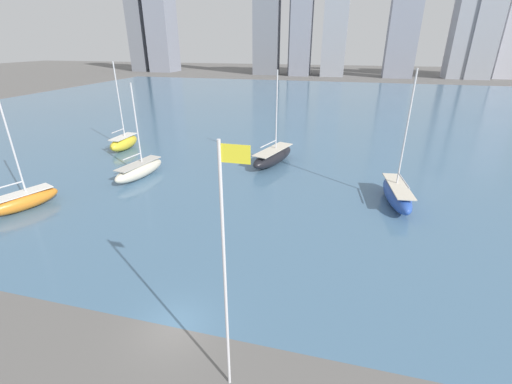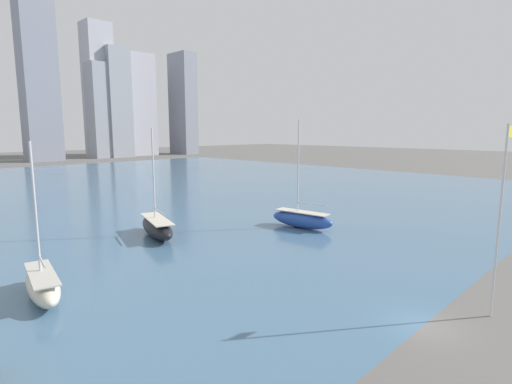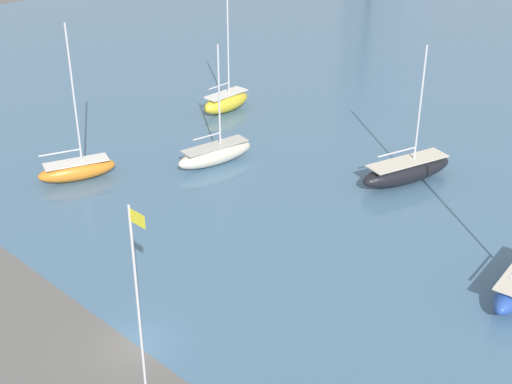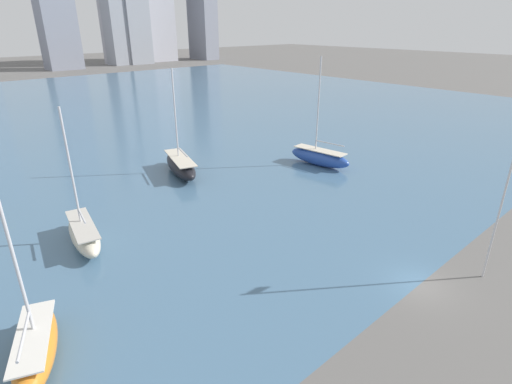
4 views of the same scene
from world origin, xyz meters
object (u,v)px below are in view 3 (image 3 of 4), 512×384
flag_pole (139,304)px  sailboat_yellow (226,101)px  sailboat_orange (77,169)px  sailboat_cream (215,154)px  sailboat_black (407,170)px

flag_pole → sailboat_yellow: 45.03m
flag_pole → sailboat_orange: bearing=153.5°
flag_pole → sailboat_cream: (-19.80, 23.91, -5.70)m
sailboat_black → sailboat_orange: sailboat_orange is taller
sailboat_yellow → flag_pole: bearing=-49.8°
sailboat_black → sailboat_orange: 29.40m
sailboat_cream → sailboat_orange: 12.62m
sailboat_black → sailboat_yellow: (-24.08, 1.04, 0.03)m
sailboat_orange → sailboat_yellow: bearing=118.5°
sailboat_cream → sailboat_yellow: 13.65m
sailboat_yellow → sailboat_orange: 21.14m
sailboat_black → sailboat_cream: size_ratio=1.09×
sailboat_black → sailboat_orange: size_ratio=0.88×
flag_pole → sailboat_cream: 31.56m
flag_pole → sailboat_orange: 30.01m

